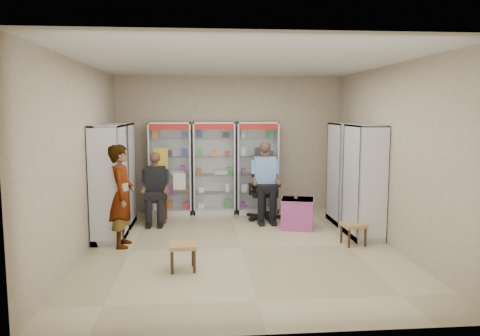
{
  "coord_description": "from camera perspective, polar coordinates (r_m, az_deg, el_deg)",
  "views": [
    {
      "loc": [
        -0.67,
        -7.44,
        2.25
      ],
      "look_at": [
        0.04,
        0.7,
        1.24
      ],
      "focal_mm": 35.0,
      "sensor_mm": 36.0,
      "label": 1
    }
  ],
  "objects": [
    {
      "name": "floor",
      "position": [
        7.8,
        0.13,
        -9.74
      ],
      "size": [
        6.0,
        6.0,
        0.0
      ],
      "primitive_type": "plane",
      "color": "tan",
      "rests_on": "ground"
    },
    {
      "name": "office_chair",
      "position": [
        9.71,
        3.0,
        -2.79
      ],
      "size": [
        0.66,
        0.66,
        1.19
      ],
      "primitive_type": "cube",
      "rotation": [
        0.0,
        0.0,
        -0.02
      ],
      "color": "black",
      "rests_on": "floor"
    },
    {
      "name": "room_shell",
      "position": [
        7.47,
        0.14,
        4.87
      ],
      "size": [
        5.02,
        6.02,
        3.01
      ],
      "color": "tan",
      "rests_on": "ground"
    },
    {
      "name": "tea_glass",
      "position": [
        9.05,
        6.84,
        -3.37
      ],
      "size": [
        0.07,
        0.07,
        0.11
      ],
      "primitive_type": "cylinder",
      "color": "#5A2307",
      "rests_on": "pink_trunk"
    },
    {
      "name": "wooden_chair",
      "position": [
        9.64,
        -10.18,
        -3.72
      ],
      "size": [
        0.42,
        0.42,
        0.94
      ],
      "primitive_type": "cube",
      "color": "#2E2012",
      "rests_on": "floor"
    },
    {
      "name": "woven_stool_b",
      "position": [
        6.78,
        -6.99,
        -10.69
      ],
      "size": [
        0.41,
        0.41,
        0.38
      ],
      "primitive_type": "cube",
      "rotation": [
        0.0,
        0.0,
        0.07
      ],
      "color": "#A88747",
      "rests_on": "floor"
    },
    {
      "name": "cabinet_left_far",
      "position": [
        9.45,
        -14.47,
        -0.79
      ],
      "size": [
        0.9,
        0.5,
        2.0
      ],
      "primitive_type": "cube",
      "rotation": [
        0.0,
        0.0,
        -1.57
      ],
      "color": "#AAACB1",
      "rests_on": "floor"
    },
    {
      "name": "cabinet_back_right",
      "position": [
        10.32,
        2.1,
        0.07
      ],
      "size": [
        0.9,
        0.5,
        2.0
      ],
      "primitive_type": "cube",
      "color": "#B3B5BB",
      "rests_on": "floor"
    },
    {
      "name": "standing_man",
      "position": [
        7.96,
        -14.21,
        -3.31
      ],
      "size": [
        0.42,
        0.63,
        1.7
      ],
      "primitive_type": "imported",
      "rotation": [
        0.0,
        0.0,
        1.58
      ],
      "color": "gray",
      "rests_on": "floor"
    },
    {
      "name": "cabinet_right_far",
      "position": [
        9.57,
        12.68,
        -0.65
      ],
      "size": [
        0.9,
        0.5,
        2.0
      ],
      "primitive_type": "cube",
      "rotation": [
        0.0,
        0.0,
        1.57
      ],
      "color": "#A6A8AD",
      "rests_on": "floor"
    },
    {
      "name": "woven_stool_a",
      "position": [
        8.17,
        13.63,
        -7.83
      ],
      "size": [
        0.42,
        0.42,
        0.37
      ],
      "primitive_type": "cube",
      "rotation": [
        0.0,
        0.0,
        0.15
      ],
      "color": "#A57045",
      "rests_on": "floor"
    },
    {
      "name": "cabinet_back_mid",
      "position": [
        10.25,
        -3.18,
        0.01
      ],
      "size": [
        0.9,
        0.5,
        2.0
      ],
      "primitive_type": "cube",
      "color": "#ABAFB2",
      "rests_on": "floor"
    },
    {
      "name": "seated_customer",
      "position": [
        9.56,
        -10.23,
        -2.6
      ],
      "size": [
        0.44,
        0.6,
        1.34
      ],
      "primitive_type": null,
      "color": "black",
      "rests_on": "floor"
    },
    {
      "name": "cabinet_right_near",
      "position": [
        8.54,
        14.91,
        -1.62
      ],
      "size": [
        0.9,
        0.5,
        2.0
      ],
      "primitive_type": "cube",
      "rotation": [
        0.0,
        0.0,
        1.57
      ],
      "color": "#A3A7AA",
      "rests_on": "floor"
    },
    {
      "name": "seated_shopkeeper",
      "position": [
        9.64,
        3.04,
        -1.89
      ],
      "size": [
        0.51,
        0.7,
        1.51
      ],
      "primitive_type": null,
      "rotation": [
        0.0,
        0.0,
        -0.02
      ],
      "color": "#6B9DD4",
      "rests_on": "floor"
    },
    {
      "name": "cabinet_back_left",
      "position": [
        10.26,
        -8.49,
        -0.04
      ],
      "size": [
        0.9,
        0.5,
        2.0
      ],
      "primitive_type": "cube",
      "color": "#AAADB2",
      "rests_on": "floor"
    },
    {
      "name": "pink_trunk",
      "position": [
        9.08,
        7.01,
        -5.52
      ],
      "size": [
        0.72,
        0.7,
        0.57
      ],
      "primitive_type": "cube",
      "rotation": [
        0.0,
        0.0,
        -0.25
      ],
      "color": "#B7498A",
      "rests_on": "floor"
    },
    {
      "name": "cabinet_left_near",
      "position": [
        8.38,
        -15.69,
        -1.81
      ],
      "size": [
        0.9,
        0.5,
        2.0
      ],
      "primitive_type": "cube",
      "rotation": [
        0.0,
        0.0,
        -1.57
      ],
      "color": "silver",
      "rests_on": "floor"
    }
  ]
}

